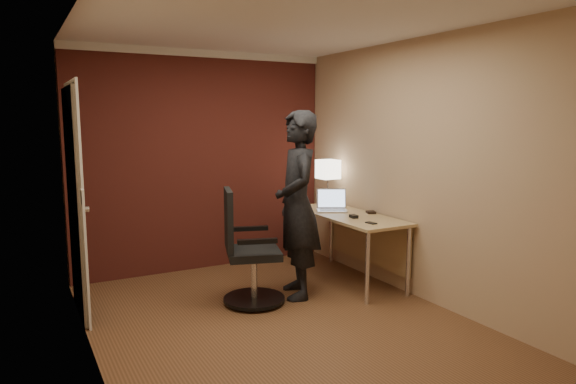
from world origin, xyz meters
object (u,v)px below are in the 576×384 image
object	(u,v)px
desk	(353,225)
mouse	(354,216)
laptop	(332,204)
office_chair	(246,255)
wallet	(371,212)
person	(297,205)
desk_lamp	(328,170)
phone	(371,223)

from	to	relation	value
desk	mouse	xyz separation A→B (m)	(-0.14, -0.20, 0.14)
laptop	mouse	distance (m)	0.49
office_chair	mouse	bearing A→B (deg)	-3.16
wallet	office_chair	distance (m)	1.52
laptop	person	size ratio (longest dim) A/B	0.23
desk_lamp	laptop	size ratio (longest dim) A/B	1.29
laptop	wallet	xyz separation A→B (m)	(0.27, -0.36, -0.05)
wallet	mouse	bearing A→B (deg)	-158.13
laptop	phone	world-z (taller)	laptop
phone	office_chair	world-z (taller)	office_chair
desk_lamp	office_chair	bearing A→B (deg)	-152.04
desk	wallet	xyz separation A→B (m)	(0.18, -0.08, 0.14)
mouse	person	distance (m)	0.66
person	laptop	bearing A→B (deg)	140.12
desk	person	bearing A→B (deg)	-168.39
desk_lamp	office_chair	xyz separation A→B (m)	(-1.37, -0.73, -0.67)
desk	wallet	distance (m)	0.24
mouse	desk	bearing A→B (deg)	63.61
desk	person	distance (m)	0.86
wallet	person	size ratio (longest dim) A/B	0.06
laptop	wallet	distance (m)	0.45
desk_lamp	wallet	size ratio (longest dim) A/B	4.86
laptop	person	distance (m)	0.83
wallet	person	distance (m)	0.98
mouse	wallet	distance (m)	0.34
desk	laptop	world-z (taller)	laptop
desk	mouse	world-z (taller)	mouse
desk_lamp	wallet	distance (m)	0.79
desk_lamp	person	distance (m)	1.14
desk_lamp	desk	bearing A→B (deg)	-94.87
mouse	wallet	world-z (taller)	mouse
laptop	desk	bearing A→B (deg)	-71.50
desk_lamp	wallet	world-z (taller)	desk_lamp
desk	mouse	bearing A→B (deg)	-124.56
laptop	office_chair	size ratio (longest dim) A/B	0.38
desk_lamp	person	size ratio (longest dim) A/B	0.29
wallet	office_chair	world-z (taller)	office_chair
desk	person	world-z (taller)	person
desk	mouse	distance (m)	0.29
desk	mouse	size ratio (longest dim) A/B	15.00
office_chair	wallet	bearing A→B (deg)	2.41
laptop	person	xyz separation A→B (m)	(-0.69, -0.44, 0.12)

